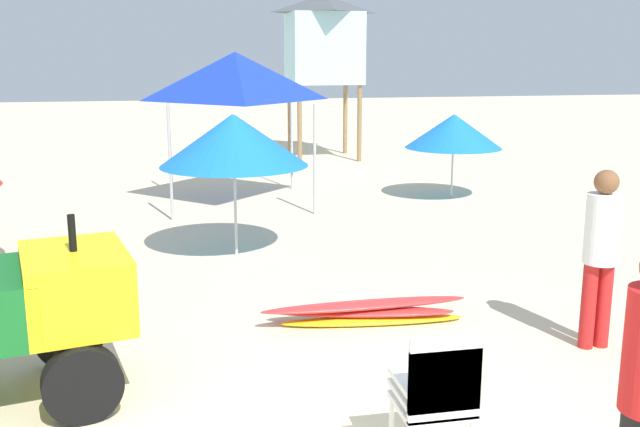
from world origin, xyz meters
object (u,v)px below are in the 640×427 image
lifeguard_tower (324,40)px  surfboard_pile (366,312)px  lifeguard_near_left (601,247)px  beach_umbrella_mid (454,131)px  beach_umbrella_left (234,140)px  stacked_plastic_chairs (437,389)px  popup_canopy (235,76)px

lifeguard_tower → surfboard_pile: bearing=-99.7°
lifeguard_near_left → beach_umbrella_mid: bearing=79.0°
lifeguard_near_left → beach_umbrella_left: bearing=127.9°
stacked_plastic_chairs → lifeguard_near_left: bearing=37.6°
stacked_plastic_chairs → lifeguard_near_left: (2.24, 1.72, 0.38)m
popup_canopy → lifeguard_near_left: bearing=-70.2°
surfboard_pile → stacked_plastic_chairs: bearing=-95.5°
lifeguard_tower → beach_umbrella_mid: size_ratio=2.28×
stacked_plastic_chairs → lifeguard_tower: bearing=81.1°
stacked_plastic_chairs → lifeguard_tower: (2.32, 14.77, 2.49)m
beach_umbrella_mid → stacked_plastic_chairs: bearing=-112.2°
lifeguard_tower → beach_umbrella_mid: 6.27m
lifeguard_tower → beach_umbrella_mid: lifeguard_tower is taller
surfboard_pile → popup_canopy: popup_canopy is taller
surfboard_pile → lifeguard_near_left: 2.38m
popup_canopy → lifeguard_tower: 6.23m
lifeguard_near_left → surfboard_pile: bearing=152.5°
beach_umbrella_left → lifeguard_tower: bearing=71.0°
popup_canopy → beach_umbrella_left: bearing=-95.7°
lifeguard_near_left → beach_umbrella_left: (-3.06, 3.93, 0.62)m
surfboard_pile → beach_umbrella_left: bearing=110.6°
lifeguard_near_left → popup_canopy: bearing=109.8°
stacked_plastic_chairs → lifeguard_tower: lifeguard_tower is taller
stacked_plastic_chairs → popup_canopy: (-0.46, 9.24, 1.73)m
stacked_plastic_chairs → beach_umbrella_left: bearing=98.3°
surfboard_pile → lifeguard_near_left: lifeguard_near_left is taller
beach_umbrella_left → lifeguard_near_left: bearing=-52.1°
popup_canopy → lifeguard_tower: size_ratio=0.66×
beach_umbrella_left → beach_umbrella_mid: bearing=36.2°
lifeguard_near_left → beach_umbrella_left: beach_umbrella_left is taller
beach_umbrella_mid → lifeguard_near_left: bearing=-101.0°
beach_umbrella_mid → popup_canopy: bearing=175.2°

